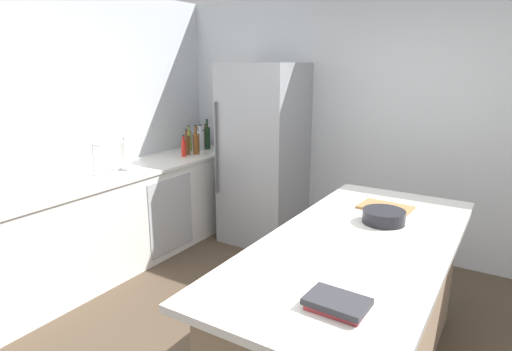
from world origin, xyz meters
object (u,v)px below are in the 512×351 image
sink_faucet (95,159)px  kitchen_island (354,310)px  whiskey_bottle (196,143)px  olive_oil_bottle (189,141)px  mixing_bowl (384,217)px  cutting_board (385,207)px  cookbook_stack (337,304)px  paper_towel_roll (125,156)px  vinegar_bottle (206,137)px  refrigerator (264,155)px  soda_bottle (201,140)px  hot_sauce_bottle (184,148)px  wine_bottle (207,137)px  syrup_bottle (187,145)px

sink_faucet → kitchen_island: bearing=-3.9°
whiskey_bottle → kitchen_island: bearing=-30.8°
olive_oil_bottle → mixing_bowl: 2.83m
cutting_board → kitchen_island: bearing=-87.4°
kitchen_island → cookbook_stack: (0.16, -0.75, 0.48)m
olive_oil_bottle → whiskey_bottle: whiskey_bottle is taller
sink_faucet → olive_oil_bottle: bearing=91.3°
paper_towel_roll → cutting_board: 2.46m
kitchen_island → whiskey_bottle: bearing=149.2°
whiskey_bottle → mixing_bowl: whiskey_bottle is taller
vinegar_bottle → cutting_board: 2.76m
refrigerator → sink_faucet: bearing=-121.7°
kitchen_island → mixing_bowl: bearing=83.9°
cookbook_stack → mixing_bowl: mixing_bowl is taller
vinegar_bottle → soda_bottle: bearing=-68.2°
whiskey_bottle → cutting_board: (2.35, -0.77, -0.12)m
mixing_bowl → soda_bottle: bearing=153.5°
sink_faucet → cutting_board: sink_faucet is taller
kitchen_island → whiskey_bottle: whiskey_bottle is taller
cutting_board → hot_sauce_bottle: bearing=166.1°
sink_faucet → wine_bottle: size_ratio=0.84×
kitchen_island → cutting_board: 0.80m
vinegar_bottle → hot_sauce_bottle: 0.58m
paper_towel_roll → cookbook_stack: (2.64, -1.23, -0.11)m
hot_sauce_bottle → olive_oil_bottle: bearing=119.0°
refrigerator → syrup_bottle: bearing=-159.7°
refrigerator → soda_bottle: (-0.84, -0.03, 0.08)m
refrigerator → paper_towel_roll: refrigerator is taller
sink_faucet → cookbook_stack: bearing=-19.0°
refrigerator → whiskey_bottle: bearing=-164.1°
wine_bottle → vinegar_bottle: bearing=137.6°
vinegar_bottle → mixing_bowl: 2.95m
refrigerator → hot_sauce_bottle: size_ratio=8.05×
vinegar_bottle → cookbook_stack: (2.70, -2.54, -0.09)m
olive_oil_bottle → cookbook_stack: olive_oil_bottle is taller
whiskey_bottle → hot_sauce_bottle: size_ratio=1.37×
syrup_bottle → cookbook_stack: 3.33m
sink_faucet → olive_oil_bottle: (-0.03, 1.33, -0.03)m
refrigerator → olive_oil_bottle: (-0.93, -0.13, 0.09)m
soda_bottle → syrup_bottle: soda_bottle is taller
paper_towel_roll → whiskey_bottle: whiskey_bottle is taller
wine_bottle → soda_bottle: size_ratio=1.18×
sink_faucet → syrup_bottle: 1.16m
wine_bottle → refrigerator: bearing=-5.4°
soda_bottle → cutting_board: size_ratio=0.83×
kitchen_island → soda_bottle: bearing=146.9°
kitchen_island → wine_bottle: size_ratio=6.27×
kitchen_island → wine_bottle: 3.05m
paper_towel_roll → hot_sauce_bottle: bearing=84.0°
hot_sauce_bottle → paper_towel_roll: bearing=-96.0°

